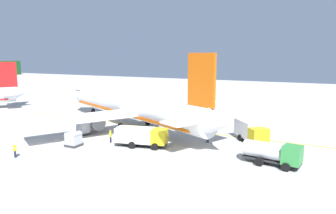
# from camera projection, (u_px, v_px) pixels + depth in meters

# --- Properties ---
(airliner_foreground) EXTENTS (33.11, 39.30, 11.90)m
(airliner_foreground) POSITION_uv_depth(u_px,v_px,m) (131.00, 106.00, 49.77)
(airliner_foreground) COLOR white
(airliner_foreground) RESTS_ON ground
(service_truck_fuel) EXTENTS (2.97, 6.24, 2.40)m
(service_truck_fuel) POSITION_uv_depth(u_px,v_px,m) (273.00, 152.00, 32.32)
(service_truck_fuel) COLOR #338C3F
(service_truck_fuel) RESTS_ON ground
(service_truck_catering) EXTENTS (3.64, 6.90, 2.45)m
(service_truck_catering) POSITION_uv_depth(u_px,v_px,m) (141.00, 136.00, 38.94)
(service_truck_catering) COLOR yellow
(service_truck_catering) RESTS_ON ground
(service_truck_pushback) EXTENTS (5.99, 5.44, 2.82)m
(service_truck_pushback) POSITION_uv_depth(u_px,v_px,m) (251.00, 131.00, 41.00)
(service_truck_pushback) COLOR yellow
(service_truck_pushback) RESTS_ON ground
(cargo_container_near) EXTENTS (1.79, 1.79, 1.97)m
(cargo_container_near) POSITION_uv_depth(u_px,v_px,m) (74.00, 139.00, 39.21)
(cargo_container_near) COLOR #333338
(cargo_container_near) RESTS_ON ground
(cargo_container_mid) EXTENTS (2.01, 2.01, 1.91)m
(cargo_container_mid) POSITION_uv_depth(u_px,v_px,m) (83.00, 129.00, 44.95)
(cargo_container_mid) COLOR #333338
(cargo_container_mid) RESTS_ON ground
(crew_marshaller) EXTENTS (0.60, 0.37, 1.77)m
(crew_marshaller) POSITION_uv_depth(u_px,v_px,m) (111.00, 135.00, 40.69)
(crew_marshaller) COLOR #191E33
(crew_marshaller) RESTS_ON ground
(crew_loader_left) EXTENTS (0.29, 0.62, 1.64)m
(crew_loader_left) POSITION_uv_depth(u_px,v_px,m) (15.00, 149.00, 34.79)
(crew_loader_left) COLOR #191E33
(crew_loader_left) RESTS_ON ground
(crew_loader_right) EXTENTS (0.39, 0.59, 1.73)m
(crew_loader_right) POSITION_uv_depth(u_px,v_px,m) (208.00, 135.00, 40.70)
(crew_loader_right) COLOR #191E33
(crew_loader_right) RESTS_ON ground
(crew_supervisor) EXTENTS (0.60, 0.37, 1.67)m
(crew_supervisor) POSITION_uv_depth(u_px,v_px,m) (198.00, 125.00, 46.86)
(crew_supervisor) COLOR #191E33
(crew_supervisor) RESTS_ON ground
(apron_guide_line) EXTENTS (0.30, 60.00, 0.01)m
(apron_guide_line) POSITION_uv_depth(u_px,v_px,m) (159.00, 128.00, 49.48)
(apron_guide_line) COLOR yellow
(apron_guide_line) RESTS_ON ground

